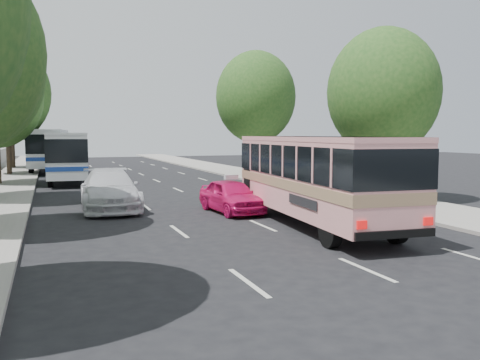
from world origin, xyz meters
name	(u,v)px	position (x,y,z in m)	size (l,w,h in m)	color
ground	(288,254)	(0.00, 0.00, 0.00)	(120.00, 120.00, 0.00)	black
sidewalk_right	(271,179)	(8.50, 20.00, 0.06)	(4.00, 90.00, 0.12)	#9E998E
tree_left_e	(7,89)	(-8.42, 29.94, 6.43)	(6.30, 6.30, 9.82)	#38281E
tree_left_f	(12,101)	(-8.62, 37.94, 6.00)	(5.88, 5.88, 9.16)	#38281E
tree_right_near	(386,88)	(8.78, 7.94, 5.20)	(5.10, 5.10, 7.95)	#38281E
tree_right_far	(257,94)	(9.08, 23.94, 6.12)	(6.00, 6.00, 9.35)	#38281E
pink_bus	(316,171)	(2.66, 3.37, 1.88)	(3.13, 9.61, 3.01)	pink
pink_taxi	(231,196)	(1.00, 7.16, 0.66)	(1.56, 3.88, 1.32)	#DB1362
white_pickup	(110,190)	(-3.41, 9.74, 0.80)	(2.25, 5.54, 1.61)	silver
tour_coach_front	(68,152)	(-4.50, 23.61, 1.92)	(2.85, 10.74, 3.18)	silver
tour_coach_rear	(50,146)	(-5.59, 34.50, 2.09)	(3.47, 11.80, 3.48)	silver
taxi_roof_sign	(231,177)	(1.00, 7.16, 1.41)	(0.55, 0.18, 0.18)	silver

